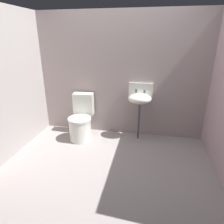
% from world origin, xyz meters
% --- Properties ---
extents(ground_plane, '(3.38, 2.44, 0.08)m').
position_xyz_m(ground_plane, '(0.00, 0.00, -0.04)').
color(ground_plane, gray).
extents(wall_back, '(3.38, 0.10, 2.16)m').
position_xyz_m(wall_back, '(0.00, 1.07, 1.08)').
color(wall_back, '#A39190').
rests_on(wall_back, ground).
extents(wall_left, '(0.10, 2.24, 2.16)m').
position_xyz_m(wall_left, '(-1.54, 0.10, 1.08)').
color(wall_left, '#9E9794').
rests_on(wall_left, ground).
extents(toilet_near_wall, '(0.42, 0.61, 0.78)m').
position_xyz_m(toilet_near_wall, '(-0.64, 0.67, 0.32)').
color(toilet_near_wall, silver).
rests_on(toilet_near_wall, ground).
extents(sink, '(0.42, 0.34, 0.99)m').
position_xyz_m(sink, '(0.37, 0.86, 0.75)').
color(sink, '#46505A').
rests_on(sink, ground).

